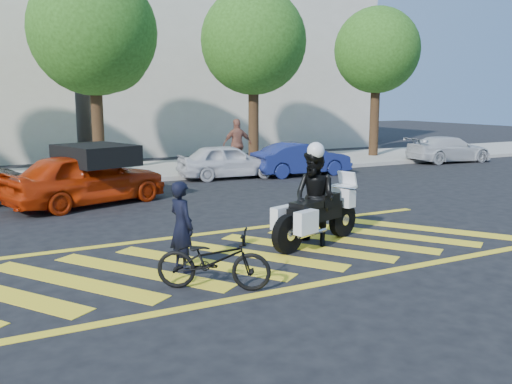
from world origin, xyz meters
name	(u,v)px	position (x,y,z in m)	size (l,w,h in m)	color
ground	(231,258)	(0.00, 0.00, 0.00)	(90.00, 90.00, 0.00)	black
sidewalk	(100,174)	(0.00, 12.00, 0.07)	(60.00, 5.00, 0.15)	#9E998E
crosswalk	(230,258)	(-0.04, 0.00, 0.00)	(12.33, 4.00, 0.01)	yellow
building_right	(222,52)	(9.00, 21.00, 5.50)	(16.00, 8.00, 11.00)	beige
tree_center	(97,37)	(0.13, 12.06, 5.10)	(4.60, 4.60, 7.56)	black
tree_right	(255,46)	(6.63, 12.06, 5.05)	(4.40, 4.40, 7.41)	black
tree_far_right	(378,54)	(13.13, 12.06, 4.94)	(4.00, 4.00, 7.10)	black
officer_bike	(182,226)	(-1.04, -0.27, 0.77)	(0.56, 0.37, 1.55)	black
bicycle	(214,260)	(-0.91, -1.35, 0.46)	(0.61, 1.76, 0.93)	black
police_motorcycle	(316,215)	(1.88, 0.09, 0.60)	(2.42, 1.22, 1.10)	black
officer_moto	(315,198)	(1.87, 0.10, 0.95)	(0.92, 0.72, 1.90)	black
red_convertible	(87,178)	(-1.44, 6.36, 0.74)	(1.74, 4.34, 1.48)	#B62A08
parked_mid_right	(228,161)	(4.05, 9.20, 0.62)	(1.47, 3.66, 1.25)	silver
parked_right	(302,159)	(6.82, 8.60, 0.62)	(1.31, 3.75, 1.24)	navy
parked_far_right	(449,149)	(15.06, 9.20, 0.59)	(1.64, 4.04, 1.17)	silver
pedestrian_right	(237,145)	(4.83, 10.06, 1.13)	(1.15, 0.48, 1.97)	#8F5441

